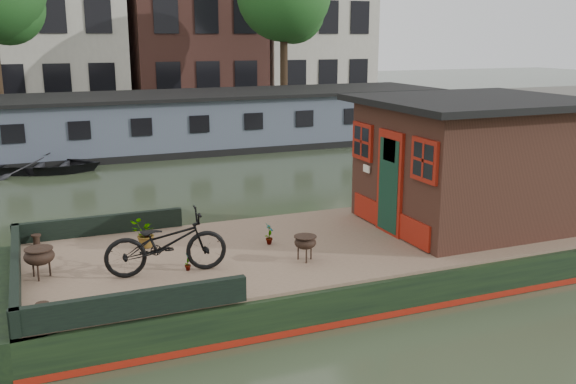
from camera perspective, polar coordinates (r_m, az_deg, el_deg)
name	(u,v)px	position (r m, az deg, el deg)	size (l,w,h in m)	color
ground	(367,269)	(12.00, 7.03, -6.82)	(120.00, 120.00, 0.00)	#27301E
houseboat_hull	(301,265)	(11.34, 1.14, -6.48)	(14.01, 4.02, 0.60)	black
houseboat_deck	(368,237)	(11.80, 7.11, -3.97)	(11.80, 3.80, 0.05)	#7B604C
bow_bulwark	(76,263)	(10.34, -18.32, -5.99)	(3.00, 4.00, 0.35)	black
cabin	(471,161)	(12.69, 15.94, 2.69)	(4.00, 3.50, 2.42)	black
bicycle	(166,243)	(9.92, -10.79, -4.47)	(0.64, 1.84, 0.97)	black
potted_plant_a	(269,234)	(11.17, -1.68, -3.73)	(0.20, 0.14, 0.38)	brown
potted_plant_c	(145,234)	(11.24, -12.60, -3.67)	(0.44, 0.38, 0.49)	maroon
potted_plant_e	(188,261)	(10.08, -8.90, -6.09)	(0.16, 0.11, 0.31)	maroon
brazier_front	(305,248)	(10.37, 1.54, -5.02)	(0.39, 0.39, 0.42)	black
brazier_rear	(40,263)	(10.33, -21.19, -5.90)	(0.43, 0.43, 0.47)	black
bollard_port	(36,240)	(11.97, -21.46, -3.98)	(0.17, 0.17, 0.19)	black
bollard_stbd	(43,310)	(8.97, -20.97, -9.79)	(0.17, 0.17, 0.20)	black
dinghy	(46,161)	(21.61, -20.75, 2.59)	(2.42, 3.38, 0.70)	black
far_houseboat	(186,123)	(24.62, -9.05, 6.03)	(20.40, 4.40, 2.11)	#424D58
quay	(154,118)	(31.00, -11.83, 6.50)	(60.00, 6.00, 0.90)	#47443F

